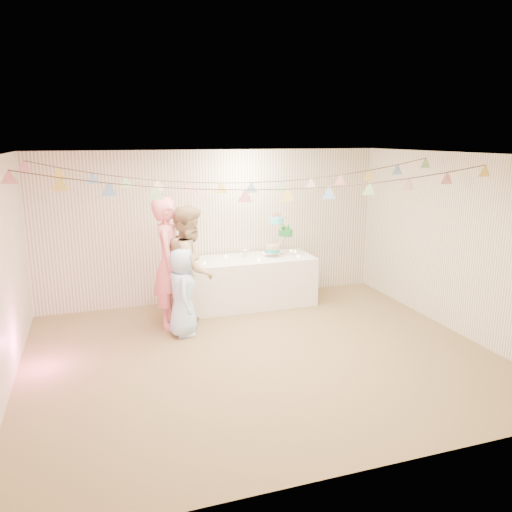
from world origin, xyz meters
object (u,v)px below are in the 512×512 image
object	(u,v)px
person_adult_a	(170,263)
person_child	(183,292)
table	(249,281)
cake_stand	(279,240)
person_adult_b	(190,267)

from	to	relation	value
person_adult_a	person_child	bearing A→B (deg)	-149.82
table	cake_stand	xyz separation A→B (m)	(0.55, 0.05, 0.68)
table	person_child	xyz separation A→B (m)	(-1.31, -0.99, 0.23)
person_adult_a	person_child	distance (m)	0.55
person_child	person_adult_a	bearing A→B (deg)	21.31
cake_stand	person_adult_a	distance (m)	2.06
cake_stand	person_adult_b	bearing A→B (deg)	-155.63
table	cake_stand	world-z (taller)	cake_stand
person_adult_b	table	bearing A→B (deg)	-36.01
person_adult_a	person_adult_b	distance (m)	0.32
table	person_adult_a	xyz separation A→B (m)	(-1.41, -0.57, 0.57)
table	person_child	distance (m)	1.66
table	person_adult_b	bearing A→B (deg)	-147.82
person_adult_b	person_child	world-z (taller)	person_adult_b
cake_stand	person_child	bearing A→B (deg)	-150.78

